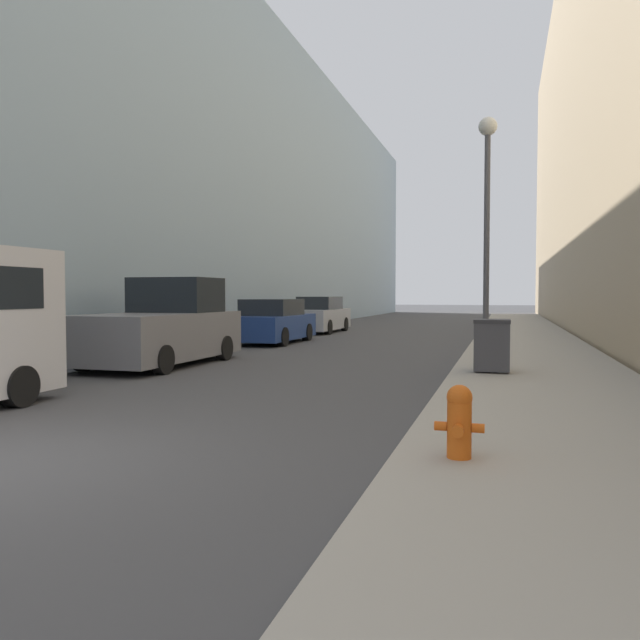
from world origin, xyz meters
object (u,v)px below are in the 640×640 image
object	(u,v)px
pickup_truck	(162,328)
parked_sedan_near	(272,323)
parked_sedan_far	(320,316)
fire_hydrant	(459,420)
lamppost	(487,205)
trash_bin	(492,345)

from	to	relation	value
pickup_truck	parked_sedan_near	xyz separation A→B (m)	(0.13, 7.18, -0.17)
parked_sedan_far	fire_hydrant	bearing A→B (deg)	-69.99
fire_hydrant	lamppost	xyz separation A→B (m)	(-0.04, 9.59, 3.37)
pickup_truck	parked_sedan_far	distance (m)	13.62
trash_bin	pickup_truck	distance (m)	7.82
parked_sedan_far	pickup_truck	bearing A→B (deg)	-89.96
trash_bin	parked_sedan_near	distance (m)	10.76
fire_hydrant	trash_bin	xyz separation A→B (m)	(0.16, 7.05, 0.18)
pickup_truck	parked_sedan_far	world-z (taller)	pickup_truck
lamppost	parked_sedan_far	world-z (taller)	lamppost
parked_sedan_near	parked_sedan_far	world-z (taller)	parked_sedan_far
fire_hydrant	parked_sedan_near	bearing A→B (deg)	117.24
lamppost	parked_sedan_near	xyz separation A→B (m)	(-7.47, 5.00, -3.16)
fire_hydrant	parked_sedan_far	size ratio (longest dim) A/B	0.15
fire_hydrant	parked_sedan_near	world-z (taller)	parked_sedan_near
parked_sedan_near	parked_sedan_far	xyz separation A→B (m)	(-0.14, 6.44, 0.03)
trash_bin	parked_sedan_far	world-z (taller)	parked_sedan_far
fire_hydrant	pickup_truck	size ratio (longest dim) A/B	0.14
trash_bin	parked_sedan_near	xyz separation A→B (m)	(-7.68, 7.54, 0.03)
trash_bin	parked_sedan_far	distance (m)	16.02
fire_hydrant	parked_sedan_far	world-z (taller)	parked_sedan_far
fire_hydrant	parked_sedan_far	distance (m)	22.38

